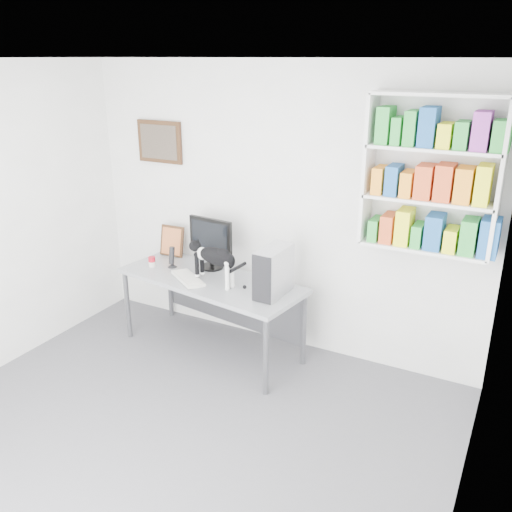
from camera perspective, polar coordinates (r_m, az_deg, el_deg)
name	(u,v)px	position (r m, az deg, el deg)	size (l,w,h in m)	color
room	(139,284)	(3.53, -12.19, -2.90)	(4.01, 4.01, 2.70)	#56555A
bookshelf	(431,175)	(4.45, 17.97, 8.15)	(1.03, 0.28, 1.24)	white
wall_art	(160,142)	(5.66, -10.11, 11.75)	(0.52, 0.04, 0.42)	#412A15
desk	(211,315)	(5.25, -4.71, -6.17)	(1.81, 0.70, 0.75)	gray
monitor	(211,243)	(5.26, -4.74, 1.38)	(0.48, 0.23, 0.52)	black
keyboard	(188,278)	(5.08, -7.18, -2.34)	(0.44, 0.17, 0.03)	silver
pc_tower	(274,271)	(4.67, 1.87, -1.63)	(0.19, 0.43, 0.43)	#B1B1B6
speaker	(172,257)	(5.37, -8.85, -0.08)	(0.09, 0.09, 0.22)	black
leaning_print	(172,240)	(5.67, -8.83, 1.63)	(0.27, 0.11, 0.33)	#412A15
soup_can	(152,262)	(5.44, -10.90, -0.59)	(0.07, 0.07, 0.10)	#B50F20
cat	(215,265)	(4.90, -4.30, -0.99)	(0.59, 0.16, 0.37)	black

